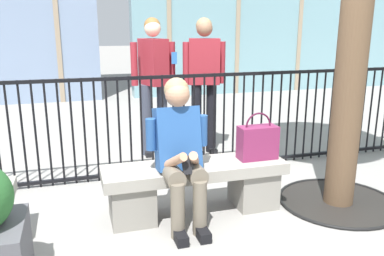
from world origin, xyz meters
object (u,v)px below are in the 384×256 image
object	(u,v)px
seated_person_with_phone	(180,148)
bystander_at_railing	(204,76)
handbag_on_bench	(258,142)
bystander_further_back	(154,77)
stone_bench	(195,184)

from	to	relation	value
seated_person_with_phone	bystander_at_railing	xyz separation A→B (m)	(0.79, 1.76, 0.35)
seated_person_with_phone	handbag_on_bench	bearing A→B (deg)	8.99
bystander_at_railing	handbag_on_bench	bearing A→B (deg)	-91.40
handbag_on_bench	bystander_further_back	world-z (taller)	bystander_further_back
bystander_further_back	bystander_at_railing	bearing A→B (deg)	-10.32
handbag_on_bench	bystander_at_railing	distance (m)	1.69
seated_person_with_phone	bystander_further_back	size ratio (longest dim) A/B	0.71
stone_bench	bystander_further_back	bearing A→B (deg)	90.05
bystander_further_back	seated_person_with_phone	bearing A→B (deg)	-95.15
stone_bench	bystander_at_railing	distance (m)	1.89
handbag_on_bench	bystander_further_back	size ratio (longest dim) A/B	0.25
seated_person_with_phone	handbag_on_bench	size ratio (longest dim) A/B	2.85
seated_person_with_phone	stone_bench	bearing A→B (deg)	37.10
handbag_on_bench	bystander_further_back	distance (m)	1.89
handbag_on_bench	bystander_at_railing	xyz separation A→B (m)	(0.04, 1.64, 0.39)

